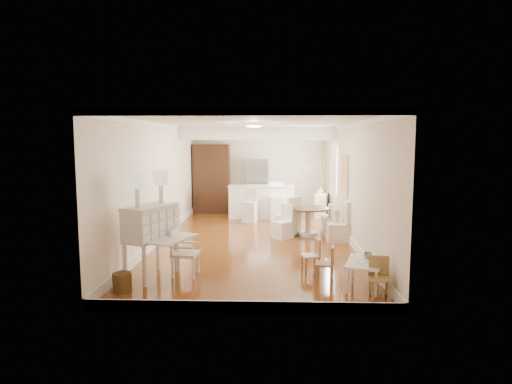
# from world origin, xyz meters

# --- Properties ---
(room) EXTENTS (9.00, 9.04, 2.82)m
(room) POSITION_xyz_m (0.04, 0.32, 1.98)
(room) COLOR brown
(room) RESTS_ON ground
(secretary_bureau) EXTENTS (1.31, 1.32, 1.28)m
(secretary_bureau) POSITION_xyz_m (-1.70, -2.94, 0.64)
(secretary_bureau) COLOR silver
(secretary_bureau) RESTS_ON ground
(gustavian_armchair) EXTENTS (0.51, 0.51, 0.83)m
(gustavian_armchair) POSITION_xyz_m (-1.12, -2.83, 0.41)
(gustavian_armchair) COLOR white
(gustavian_armchair) RESTS_ON ground
(wicker_basket) EXTENTS (0.30, 0.30, 0.30)m
(wicker_basket) POSITION_xyz_m (-1.98, -3.66, 0.15)
(wicker_basket) COLOR brown
(wicker_basket) RESTS_ON ground
(kids_table) EXTENTS (0.77, 0.99, 0.44)m
(kids_table) POSITION_xyz_m (1.90, -3.34, 0.22)
(kids_table) COLOR silver
(kids_table) RESTS_ON ground
(kids_chair_a) EXTENTS (0.36, 0.36, 0.63)m
(kids_chair_a) POSITION_xyz_m (1.30, -3.05, 0.31)
(kids_chair_a) COLOR #9E7147
(kids_chair_a) RESTS_ON ground
(kids_chair_b) EXTENTS (0.36, 0.36, 0.63)m
(kids_chair_b) POSITION_xyz_m (1.11, -2.53, 0.31)
(kids_chair_b) COLOR #B07A50
(kids_chair_b) RESTS_ON ground
(kids_chair_c) EXTENTS (0.33, 0.33, 0.64)m
(kids_chair_c) POSITION_xyz_m (2.03, -3.83, 0.32)
(kids_chair_c) COLOR #A17F49
(kids_chair_c) RESTS_ON ground
(banquette) EXTENTS (0.52, 1.60, 0.98)m
(banquette) POSITION_xyz_m (1.99, 0.50, 0.49)
(banquette) COLOR silver
(banquette) RESTS_ON ground
(dining_table) EXTENTS (1.36, 1.36, 0.72)m
(dining_table) POSITION_xyz_m (1.34, 0.56, 0.36)
(dining_table) COLOR #4E2F19
(dining_table) RESTS_ON ground
(slip_chair_near) EXTENTS (0.57, 0.57, 0.84)m
(slip_chair_near) POSITION_xyz_m (0.67, 0.23, 0.42)
(slip_chair_near) COLOR white
(slip_chair_near) RESTS_ON ground
(slip_chair_far) EXTENTS (0.68, 0.68, 0.99)m
(slip_chair_far) POSITION_xyz_m (0.84, 0.72, 0.49)
(slip_chair_far) COLOR white
(slip_chair_far) RESTS_ON ground
(breakfast_counter) EXTENTS (2.05, 0.65, 1.03)m
(breakfast_counter) POSITION_xyz_m (0.10, 3.10, 0.52)
(breakfast_counter) COLOR white
(breakfast_counter) RESTS_ON ground
(bar_stool_left) EXTENTS (0.47, 0.47, 0.98)m
(bar_stool_left) POSITION_xyz_m (-0.23, 2.39, 0.49)
(bar_stool_left) COLOR silver
(bar_stool_left) RESTS_ON ground
(bar_stool_right) EXTENTS (0.54, 0.54, 1.15)m
(bar_stool_right) POSITION_xyz_m (0.57, 2.75, 0.58)
(bar_stool_right) COLOR white
(bar_stool_right) RESTS_ON ground
(pantry_cabinet) EXTENTS (1.20, 0.60, 2.30)m
(pantry_cabinet) POSITION_xyz_m (-1.60, 4.18, 1.15)
(pantry_cabinet) COLOR #381E11
(pantry_cabinet) RESTS_ON ground
(fridge) EXTENTS (0.75, 0.65, 1.80)m
(fridge) POSITION_xyz_m (0.30, 4.15, 0.90)
(fridge) COLOR silver
(fridge) RESTS_ON ground
(sideboard) EXTENTS (0.52, 0.86, 0.76)m
(sideboard) POSITION_xyz_m (2.00, 3.24, 0.38)
(sideboard) COLOR white
(sideboard) RESTS_ON ground
(pencil_cup) EXTENTS (0.14, 0.14, 0.11)m
(pencil_cup) POSITION_xyz_m (1.99, -3.19, 0.49)
(pencil_cup) COLOR #649A5A
(pencil_cup) RESTS_ON kids_table
(branch_vase) EXTENTS (0.24, 0.24, 0.19)m
(branch_vase) POSITION_xyz_m (1.96, 3.27, 0.86)
(branch_vase) COLOR silver
(branch_vase) RESTS_ON sideboard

